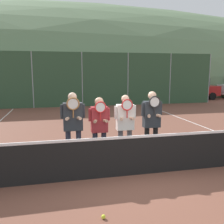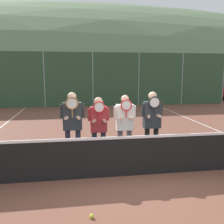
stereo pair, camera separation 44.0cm
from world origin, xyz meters
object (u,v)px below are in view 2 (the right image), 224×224
(player_center_right, at_px, (125,123))
(car_left_of_center, at_px, (77,89))
(car_center, at_px, (142,89))
(tennis_ball_on_court, at_px, (92,216))
(car_right_of_center, at_px, (204,89))
(player_center_left, at_px, (99,124))
(player_rightmost, at_px, (152,120))
(car_far_left, at_px, (4,91))
(player_leftmost, at_px, (73,121))

(player_center_right, distance_m, car_left_of_center, 12.78)
(car_center, bearing_deg, tennis_ball_on_court, -108.49)
(car_right_of_center, bearing_deg, player_center_left, -127.97)
(player_center_right, bearing_deg, player_rightmost, -3.07)
(player_center_right, bearing_deg, car_right_of_center, 53.97)
(player_rightmost, bearing_deg, player_center_right, 176.93)
(player_center_left, relative_size, car_left_of_center, 0.37)
(player_center_left, height_order, tennis_ball_on_court, player_center_left)
(car_far_left, height_order, car_center, car_far_left)
(player_rightmost, height_order, car_right_of_center, player_rightmost)
(car_far_left, bearing_deg, car_center, 1.99)
(player_center_left, bearing_deg, player_leftmost, 174.11)
(player_leftmost, bearing_deg, player_center_left, -5.89)
(car_left_of_center, xyz_separation_m, car_center, (5.05, -0.09, 0.00))
(player_center_left, bearing_deg, car_far_left, 113.91)
(player_center_right, distance_m, car_center, 13.27)
(player_leftmost, bearing_deg, car_center, 67.06)
(car_far_left, distance_m, car_left_of_center, 5.12)
(player_leftmost, xyz_separation_m, car_center, (5.34, 12.60, -0.15))
(player_leftmost, relative_size, player_center_left, 1.08)
(player_rightmost, distance_m, car_far_left, 14.11)
(player_leftmost, bearing_deg, car_left_of_center, 88.70)
(player_center_right, height_order, tennis_ball_on_court, player_center_right)
(player_rightmost, relative_size, car_left_of_center, 0.40)
(player_rightmost, height_order, tennis_ball_on_court, player_rightmost)
(tennis_ball_on_court, bearing_deg, car_right_of_center, 55.90)
(tennis_ball_on_court, bearing_deg, player_rightmost, 54.16)
(player_leftmost, relative_size, car_left_of_center, 0.40)
(player_center_left, xyz_separation_m, player_rightmost, (1.38, -0.02, 0.07))
(player_rightmost, height_order, car_far_left, car_far_left)
(player_rightmost, xyz_separation_m, car_center, (3.30, 12.69, -0.14))
(player_leftmost, bearing_deg, car_right_of_center, 50.07)
(car_far_left, height_order, car_right_of_center, car_far_left)
(car_center, bearing_deg, player_center_left, -110.30)
(car_left_of_center, bearing_deg, tennis_ball_on_court, -90.03)
(player_center_left, distance_m, car_left_of_center, 12.77)
(car_left_of_center, xyz_separation_m, tennis_ball_on_court, (-0.01, -15.20, -0.89))
(car_left_of_center, relative_size, car_right_of_center, 1.01)
(car_far_left, height_order, tennis_ball_on_court, car_far_left)
(player_center_left, distance_m, tennis_ball_on_court, 2.65)
(car_far_left, distance_m, car_center, 10.15)
(player_center_left, bearing_deg, player_center_right, 1.88)
(player_rightmost, bearing_deg, car_far_left, 119.03)
(player_center_left, height_order, player_center_right, player_center_right)
(player_center_left, bearing_deg, player_rightmost, -0.65)
(car_left_of_center, height_order, car_right_of_center, car_left_of_center)
(player_center_right, height_order, player_rightmost, player_rightmost)
(car_center, bearing_deg, car_far_left, -178.01)
(player_leftmost, height_order, player_rightmost, player_leftmost)
(player_center_left, xyz_separation_m, tennis_ball_on_court, (-0.37, -2.44, -0.96))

